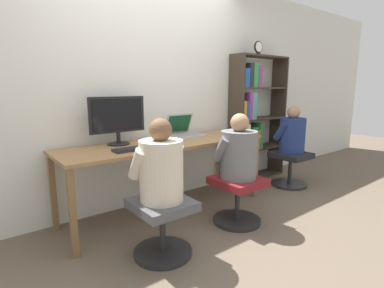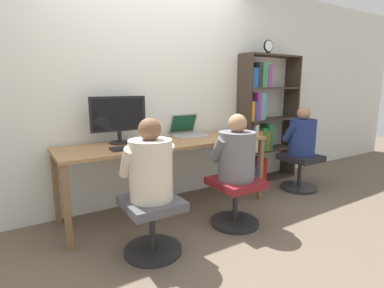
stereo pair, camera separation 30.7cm
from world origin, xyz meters
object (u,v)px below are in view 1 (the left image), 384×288
keyboard (136,148)px  office_chair_left (162,223)px  office_chair_right (237,196)px  bookshelf (252,122)px  desktop_monitor (118,119)px  person_near_shelf (292,133)px  office_chair_side (290,166)px  laptop (185,131)px  desk_clock (258,47)px  person_at_monitor (161,167)px  person_at_laptop (238,152)px

keyboard → office_chair_left: size_ratio=0.87×
office_chair_right → bookshelf: size_ratio=0.27×
desktop_monitor → person_near_shelf: 2.28m
office_chair_left → office_chair_side: (2.27, 0.38, 0.00)m
laptop → person_near_shelf: (1.38, -0.51, -0.09)m
desk_clock → office_chair_right: bearing=-145.8°
laptop → office_chair_side: size_ratio=0.76×
keyboard → laptop: bearing=23.0°
office_chair_left → desk_clock: (2.07, 0.84, 1.56)m
office_chair_right → person_near_shelf: size_ratio=0.76×
desk_clock → bookshelf: bearing=93.8°
laptop → person_at_monitor: person_at_monitor is taller
laptop → office_chair_left: 1.36m
office_chair_side → person_near_shelf: 0.44m
office_chair_side → person_near_shelf: bearing=90.0°
keyboard → office_chair_right: size_ratio=0.87×
keyboard → person_at_laptop: size_ratio=0.66×
desktop_monitor → laptop: bearing=1.3°
office_chair_left → office_chair_side: same height
desktop_monitor → office_chair_left: (-0.06, -0.87, -0.74)m
office_chair_right → person_at_laptop: person_at_laptop is taller
keyboard → person_at_monitor: (-0.07, -0.54, -0.04)m
laptop → office_chair_right: bearing=-89.3°
desktop_monitor → person_near_shelf: (2.21, -0.49, -0.30)m
desktop_monitor → bookshelf: (2.01, 0.02, -0.17)m
person_near_shelf → office_chair_side: bearing=-90.0°
laptop → keyboard: size_ratio=0.88×
desk_clock → person_at_laptop: bearing=-146.0°
person_at_monitor → laptop: bearing=45.0°
office_chair_left → keyboard: bearing=82.6°
office_chair_right → bookshelf: (1.17, 0.85, 0.57)m
office_chair_right → person_at_laptop: size_ratio=0.75×
desktop_monitor → office_chair_side: bearing=-12.6°
person_at_monitor → person_near_shelf: (2.27, 0.38, -0.01)m
desktop_monitor → office_chair_left: bearing=-93.6°
laptop → desk_clock: desk_clock is taller
person_at_monitor → bookshelf: bearing=23.3°
office_chair_side → person_near_shelf: size_ratio=0.76×
person_at_monitor → bookshelf: size_ratio=0.37×
office_chair_left → bookshelf: bearing=23.4°
desk_clock → person_at_monitor: bearing=-158.1°
bookshelf → office_chair_side: bearing=-68.4°
desktop_monitor → desk_clock: (2.01, -0.03, 0.82)m
laptop → bookshelf: (1.18, 0.00, 0.03)m
person_at_monitor → keyboard: bearing=82.5°
laptop → person_at_laptop: 0.85m
keyboard → bookshelf: bookshelf is taller
office_chair_left → desk_clock: desk_clock is taller
person_at_laptop → office_chair_left: bearing=-177.2°
person_at_laptop → bookshelf: size_ratio=0.36×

